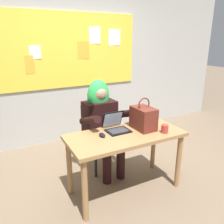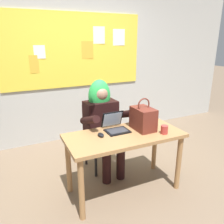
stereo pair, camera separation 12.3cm
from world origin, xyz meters
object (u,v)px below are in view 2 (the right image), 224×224
laptop (115,126)px  person_costumed (103,120)px  handbag (143,119)px  computer_mouse (101,135)px  coffee_mug (164,130)px  desk_main (125,143)px  chair_at_desk (99,132)px

laptop → person_costumed: bearing=88.3°
person_costumed → handbag: size_ratio=3.28×
computer_mouse → coffee_mug: coffee_mug is taller
laptop → coffee_mug: laptop is taller
handbag → coffee_mug: (0.15, -0.21, -0.09)m
person_costumed → coffee_mug: 0.84m
laptop → computer_mouse: laptop is taller
desk_main → laptop: (-0.04, 0.15, 0.15)m
coffee_mug → chair_at_desk: bearing=117.4°
laptop → computer_mouse: (-0.22, -0.09, -0.03)m
laptop → computer_mouse: size_ratio=2.69×
chair_at_desk → computer_mouse: 0.69m
computer_mouse → laptop: bearing=23.0°
coffee_mug → handbag: bearing=124.9°
person_costumed → laptop: 0.39m
handbag → coffee_mug: 0.27m
coffee_mug → person_costumed: bearing=121.1°
chair_at_desk → person_costumed: 0.26m
laptop → handbag: size_ratio=0.74×
laptop → computer_mouse: bearing=-158.1°
desk_main → chair_at_desk: chair_at_desk is taller
chair_at_desk → computer_mouse: chair_at_desk is taller
handbag → laptop: bearing=158.2°
handbag → chair_at_desk: bearing=114.6°
desk_main → person_costumed: bearing=93.4°
person_costumed → coffee_mug: size_ratio=13.06×
chair_at_desk → laptop: laptop is taller
laptop → handbag: (0.30, -0.12, 0.09)m
desk_main → computer_mouse: (-0.27, 0.06, 0.12)m
person_costumed → coffee_mug: (0.43, -0.72, 0.05)m
desk_main → computer_mouse: size_ratio=12.72×
handbag → coffee_mug: handbag is taller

